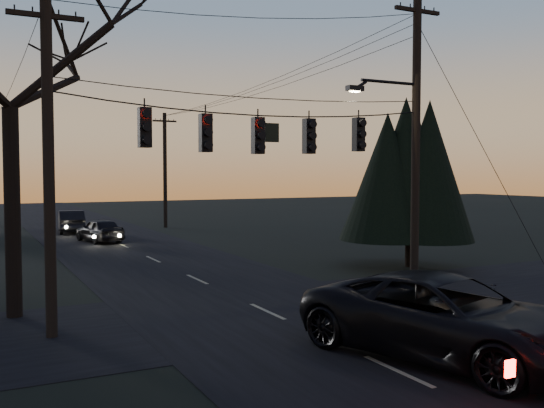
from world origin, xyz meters
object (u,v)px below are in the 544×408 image
bare_tree_left (8,22)px  utility_pole_right (414,295)px  utility_pole_left (52,337)px  sedan_oncoming_a (100,230)px  sedan_oncoming_b (71,222)px  utility_pole_far_r (166,227)px  suv_near (446,318)px  evergreen_right (410,159)px

bare_tree_left → utility_pole_right: bearing=-12.6°
utility_pole_left → sedan_oncoming_a: (5.20, 20.45, 0.70)m
utility_pole_right → sedan_oncoming_a: utility_pole_right is taller
sedan_oncoming_a → sedan_oncoming_b: size_ratio=0.90×
sedan_oncoming_a → utility_pole_right: bearing=95.9°
bare_tree_left → sedan_oncoming_a: 20.16m
bare_tree_left → sedan_oncoming_b: bearing=77.8°
utility_pole_right → bare_tree_left: (-12.17, 2.72, 8.28)m
utility_pole_right → bare_tree_left: size_ratio=0.84×
utility_pole_left → utility_pole_right: bearing=0.0°
utility_pole_far_r → suv_near: (-4.00, -33.77, 0.91)m
utility_pole_right → sedan_oncoming_a: bearing=107.1°
evergreen_right → sedan_oncoming_a: bearing=123.0°
utility_pole_right → utility_pole_far_r: bearing=90.0°
utility_pole_right → utility_pole_left: size_ratio=1.18×
bare_tree_left → evergreen_right: size_ratio=1.44×
utility_pole_far_r → sedan_oncoming_b: size_ratio=1.87×
sedan_oncoming_b → bare_tree_left: bearing=83.6°
evergreen_right → suv_near: (-7.84, -10.64, -3.78)m
utility_pole_far_r → utility_pole_left: bearing=-112.3°
evergreen_right → suv_near: 13.75m
sedan_oncoming_b → suv_near: bearing=100.9°
bare_tree_left → sedan_oncoming_b: 26.05m
bare_tree_left → sedan_oncoming_b: bare_tree_left is taller
utility_pole_right → suv_near: size_ratio=1.52×
bare_tree_left → suv_near: size_ratio=1.80×
utility_pole_left → sedan_oncoming_b: bearing=80.4°
bare_tree_left → evergreen_right: bare_tree_left is taller
utility_pole_far_r → bare_tree_left: (-12.17, -25.28, 8.28)m
bare_tree_left → evergreen_right: (16.01, 2.15, -3.59)m
utility_pole_right → suv_near: 7.08m
utility_pole_far_r → bare_tree_left: size_ratio=0.72×
utility_pole_left → utility_pole_far_r: (11.50, 28.00, 0.00)m
utility_pole_right → evergreen_right: (3.84, 4.87, 4.69)m
bare_tree_left → sedan_oncoming_a: bare_tree_left is taller
evergreen_right → suv_near: bearing=-126.4°
utility_pole_left → utility_pole_far_r: size_ratio=1.00×
utility_pole_far_r → sedan_oncoming_a: bearing=-129.9°
utility_pole_right → bare_tree_left: 14.97m
utility_pole_left → utility_pole_far_r: bearing=67.7°
suv_near → sedan_oncoming_b: size_ratio=1.44×
evergreen_right → sedan_oncoming_b: size_ratio=1.80×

